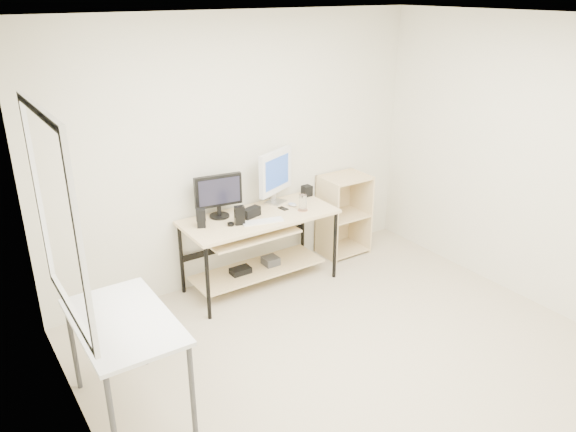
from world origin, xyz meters
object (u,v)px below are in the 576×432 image
(shelf_unit, at_px, (341,214))
(audio_controller, at_px, (240,215))
(desk, at_px, (257,236))
(black_monitor, at_px, (218,193))
(side_table, at_px, (124,330))
(white_imac, at_px, (276,173))

(shelf_unit, relative_size, audio_controller, 4.98)
(audio_controller, bearing_deg, desk, 36.56)
(black_monitor, height_order, audio_controller, black_monitor)
(desk, distance_m, side_table, 1.97)
(side_table, distance_m, white_imac, 2.39)
(black_monitor, relative_size, white_imac, 0.84)
(shelf_unit, distance_m, audio_controller, 1.49)
(shelf_unit, xyz_separation_m, audio_controller, (-1.41, -0.25, 0.39))
(black_monitor, height_order, white_imac, white_imac)
(black_monitor, distance_m, audio_controller, 0.31)
(white_imac, bearing_deg, side_table, -171.70)
(audio_controller, bearing_deg, shelf_unit, 25.57)
(side_table, xyz_separation_m, shelf_unit, (2.83, 1.22, -0.22))
(side_table, relative_size, white_imac, 1.84)
(side_table, height_order, black_monitor, black_monitor)
(desk, relative_size, black_monitor, 3.28)
(audio_controller, bearing_deg, white_imac, 41.88)
(black_monitor, xyz_separation_m, audio_controller, (0.07, -0.27, -0.15))
(black_monitor, bearing_deg, side_table, -129.32)
(shelf_unit, relative_size, black_monitor, 1.97)
(desk, distance_m, black_monitor, 0.57)
(shelf_unit, bearing_deg, side_table, -156.67)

